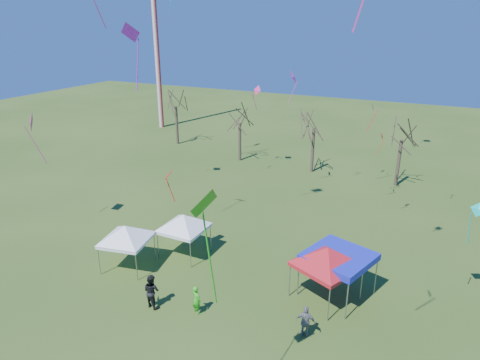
# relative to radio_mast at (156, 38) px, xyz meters

# --- Properties ---
(ground) EXTENTS (140.00, 140.00, 0.00)m
(ground) POSITION_rel_radio_mast_xyz_m (28.00, -34.00, -12.50)
(ground) COLOR #2E4A17
(ground) RESTS_ON ground
(radio_mast) EXTENTS (0.70, 0.70, 25.00)m
(radio_mast) POSITION_rel_radio_mast_xyz_m (0.00, 0.00, 0.00)
(radio_mast) COLOR silver
(radio_mast) RESTS_ON ground
(tree_0) EXTENTS (3.83, 3.83, 8.44)m
(tree_0) POSITION_rel_radio_mast_xyz_m (7.15, -6.62, -6.01)
(tree_0) COLOR #3D2D21
(tree_0) RESTS_ON ground
(tree_1) EXTENTS (3.42, 3.42, 7.54)m
(tree_1) POSITION_rel_radio_mast_xyz_m (17.23, -9.35, -6.71)
(tree_1) COLOR #3D2D21
(tree_1) RESTS_ON ground
(tree_2) EXTENTS (3.71, 3.71, 8.18)m
(tree_2) POSITION_rel_radio_mast_xyz_m (25.63, -9.62, -6.21)
(tree_2) COLOR #3D2D21
(tree_2) RESTS_ON ground
(tree_3) EXTENTS (3.59, 3.59, 7.91)m
(tree_3) POSITION_rel_radio_mast_xyz_m (34.03, -9.96, -6.42)
(tree_3) COLOR #3D2D21
(tree_3) RESTS_ON ground
(tent_white_west) EXTENTS (3.76, 3.76, 3.37)m
(tent_white_west) POSITION_rel_radio_mast_xyz_m (20.38, -32.39, -9.78)
(tent_white_west) COLOR gray
(tent_white_west) RESTS_ON ground
(tent_white_mid) EXTENTS (3.83, 3.83, 3.38)m
(tent_white_mid) POSITION_rel_radio_mast_xyz_m (22.78, -29.47, -9.77)
(tent_white_mid) COLOR gray
(tent_white_mid) RESTS_ON ground
(tent_red) EXTENTS (4.01, 4.01, 3.77)m
(tent_red) POSITION_rel_radio_mast_xyz_m (32.54, -30.21, -9.46)
(tent_red) COLOR gray
(tent_red) RESTS_ON ground
(tent_blue) EXTENTS (4.24, 4.24, 2.64)m
(tent_blue) POSITION_rel_radio_mast_xyz_m (33.05, -29.58, -10.08)
(tent_blue) COLOR gray
(tent_blue) RESTS_ON ground
(person_green) EXTENTS (0.71, 0.60, 1.65)m
(person_green) POSITION_rel_radio_mast_xyz_m (26.67, -34.45, -11.67)
(person_green) COLOR green
(person_green) RESTS_ON ground
(person_dark) EXTENTS (1.08, 0.91, 1.98)m
(person_dark) POSITION_rel_radio_mast_xyz_m (24.18, -35.03, -11.51)
(person_dark) COLOR black
(person_dark) RESTS_ON ground
(person_grey) EXTENTS (1.04, 0.51, 1.72)m
(person_grey) POSITION_rel_radio_mast_xyz_m (32.51, -33.69, -11.64)
(person_grey) COLOR slate
(person_grey) RESTS_ON ground
(kite_5) EXTENTS (0.99, 1.48, 4.45)m
(kite_5) POSITION_rel_radio_mast_xyz_m (30.66, -40.07, -3.09)
(kite_5) COLOR #209917
(kite_5) RESTS_ON ground
(kite_13) EXTENTS (1.09, 0.88, 2.56)m
(kite_13) POSITION_rel_radio_mast_xyz_m (20.25, -11.77, -4.18)
(kite_13) COLOR #E53276
(kite_13) RESTS_ON ground
(kite_8) EXTENTS (1.41, 0.86, 4.07)m
(kite_8) POSITION_rel_radio_mast_xyz_m (19.53, -29.20, 1.63)
(kite_8) COLOR purple
(kite_8) RESTS_ON ground
(kite_14) EXTENTS (1.41, 1.42, 3.94)m
(kite_14) POSITION_rel_radio_mast_xyz_m (11.83, -31.05, -4.20)
(kite_14) COLOR #CD2D6D
(kite_14) RESTS_ON ground
(kite_22) EXTENTS (0.81, 0.89, 2.62)m
(kite_22) POSITION_rel_radio_mast_xyz_m (31.49, -12.07, -4.93)
(kite_22) COLOR red
(kite_22) RESTS_ON ground
(kite_11) EXTENTS (0.84, 1.31, 2.70)m
(kite_11) POSITION_rel_radio_mast_xyz_m (25.59, -16.52, -2.07)
(kite_11) COLOR #D12EA2
(kite_11) RESTS_ON ground
(kite_19) EXTENTS (0.50, 0.70, 1.87)m
(kite_19) POSITION_rel_radio_mast_xyz_m (32.94, -15.60, -6.48)
(kite_19) COLOR red
(kite_19) RESTS_ON ground
(kite_17) EXTENTS (0.90, 0.68, 2.50)m
(kite_17) POSITION_rel_radio_mast_xyz_m (39.38, -28.06, -6.58)
(kite_17) COLOR #0BB2A1
(kite_17) RESTS_ON ground
(kite_1) EXTENTS (0.98, 1.19, 2.27)m
(kite_1) POSITION_rel_radio_mast_xyz_m (22.55, -30.56, -6.53)
(kite_1) COLOR red
(kite_1) RESTS_ON ground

